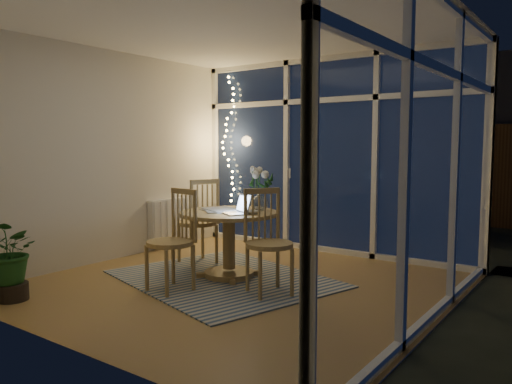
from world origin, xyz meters
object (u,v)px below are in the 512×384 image
dining_table (229,245)px  chair_left (197,221)px  laptop (234,203)px  potted_plant (11,260)px  flower_vase (260,201)px  chair_right (269,242)px  chair_front (170,240)px

dining_table → chair_left: 0.78m
dining_table → laptop: (0.16, -0.11, 0.47)m
dining_table → potted_plant: potted_plant is taller
chair_left → flower_vase: (0.91, 0.02, 0.30)m
potted_plant → flower_vase: bearing=57.8°
chair_right → laptop: 0.66m
chair_front → flower_vase: chair_front is taller
potted_plant → laptop: bearing=53.1°
laptop → flower_vase: bearing=113.7°
chair_right → laptop: chair_right is taller
chair_front → potted_plant: chair_front is taller
chair_left → potted_plant: chair_left is taller
chair_left → flower_vase: bearing=109.2°
chair_right → potted_plant: chair_right is taller
chair_front → chair_left: bearing=126.7°
chair_right → flower_vase: chair_right is taller
chair_front → laptop: (0.29, 0.64, 0.32)m
flower_vase → chair_right: bearing=-47.5°
chair_left → chair_front: size_ratio=1.03×
laptop → flower_vase: laptop is taller
chair_left → potted_plant: bearing=7.1°
dining_table → chair_right: 0.78m
chair_right → chair_front: chair_right is taller
laptop → chair_front: bearing=-84.6°
dining_table → chair_left: size_ratio=1.01×
flower_vase → potted_plant: (-1.32, -2.10, -0.45)m
dining_table → flower_vase: flower_vase is taller
chair_left → chair_right: size_ratio=1.02×
dining_table → potted_plant: 2.13m
dining_table → laptop: size_ratio=3.53×
chair_right → flower_vase: bearing=74.7°
chair_right → chair_front: bearing=151.9°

